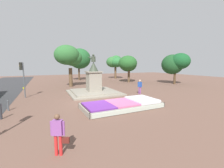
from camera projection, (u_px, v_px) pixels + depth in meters
name	position (u px, v px, depth m)	size (l,w,h in m)	color
ground_plane	(96.00, 102.00, 14.15)	(82.00, 82.00, 0.00)	brown
flower_planter	(123.00, 105.00, 12.41)	(6.63, 3.29, 0.56)	#38281C
statue_monument	(94.00, 86.00, 18.43)	(5.99, 5.99, 4.78)	gray
traffic_light_mid_block	(22.00, 74.00, 15.68)	(0.41, 0.29, 3.76)	#4C5156
pedestrian_with_handbag	(58.00, 132.00, 5.78)	(0.68, 0.43, 1.68)	red
pedestrian_near_planter	(140.00, 86.00, 17.98)	(0.37, 0.52, 1.72)	#8C4C99
kerb_bollard_mid_a	(1.00, 111.00, 9.67)	(0.15, 0.15, 1.06)	#2D2D33
kerb_bollard_mid_b	(8.00, 105.00, 11.48)	(0.14, 0.14, 0.85)	#4C5156
park_tree_far_left	(69.00, 56.00, 22.89)	(4.25, 3.64, 6.45)	brown
park_tree_behind_statue	(128.00, 63.00, 29.69)	(4.29, 4.53, 5.24)	brown
park_tree_far_right	(78.00, 59.00, 33.29)	(5.51, 4.32, 7.08)	#4C3823
park_tree_street_side	(175.00, 63.00, 27.02)	(3.90, 5.07, 5.52)	#4C3823
park_tree_mid_canopy	(115.00, 62.00, 37.45)	(4.06, 4.12, 5.79)	brown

